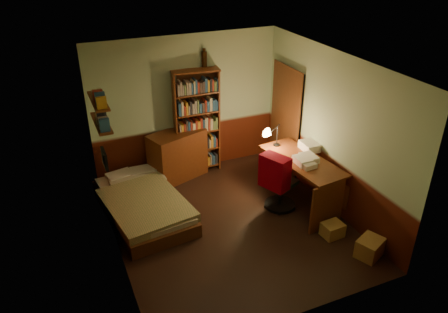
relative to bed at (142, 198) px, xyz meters
name	(u,v)px	position (x,y,z in m)	size (l,w,h in m)	color
floor	(230,225)	(1.19, -0.84, -0.31)	(3.50, 4.00, 0.02)	black
ceiling	(231,63)	(1.19, -0.84, 2.31)	(3.50, 4.00, 0.02)	silver
wall_back	(186,106)	(1.19, 1.17, 1.00)	(3.50, 0.02, 2.60)	#9BB58E
wall_left	(109,176)	(-0.57, -0.84, 1.00)	(0.02, 4.00, 2.60)	#9BB58E
wall_right	(331,132)	(2.95, -0.84, 1.00)	(0.02, 4.00, 2.60)	#9BB58E
wall_front	(306,229)	(1.19, -2.85, 1.00)	(3.50, 0.02, 2.60)	#9BB58E
doorway	(286,120)	(2.91, 0.46, 0.70)	(0.06, 0.90, 2.00)	black
door_trim	(285,121)	(2.88, 0.46, 0.70)	(0.02, 0.98, 2.08)	#492612
bed	(142,198)	(0.00, 0.00, 0.00)	(1.09, 2.04, 0.61)	olive
dresser	(178,155)	(0.90, 0.92, 0.15)	(1.03, 0.51, 0.91)	#582810
mini_stereo	(187,125)	(1.14, 1.05, 0.67)	(0.22, 0.17, 0.12)	#B2B2B7
bookshelf	(197,123)	(1.33, 1.01, 0.70)	(0.86, 0.27, 2.00)	#582810
bottle_left	(204,59)	(1.53, 1.11, 1.84)	(0.07, 0.07, 0.27)	black
bottle_right	(205,59)	(1.56, 1.11, 1.83)	(0.07, 0.07, 0.27)	black
desk	(300,182)	(2.51, -0.75, 0.12)	(0.65, 1.58, 0.85)	#582810
paper_stack	(309,146)	(2.81, -0.50, 0.61)	(0.25, 0.34, 0.14)	silver
desk_lamp	(277,132)	(2.38, -0.13, 0.80)	(0.16, 0.16, 0.52)	black
office_chair	(281,178)	(2.17, -0.71, 0.25)	(0.55, 0.49, 1.10)	#24512F
red_jacket	(277,141)	(1.89, -0.95, 1.08)	(0.26, 0.47, 0.56)	#960214
wall_shelf_lower	(101,123)	(-0.45, 0.26, 1.30)	(0.20, 0.90, 0.03)	#582810
wall_shelf_upper	(98,101)	(-0.45, 0.26, 1.65)	(0.20, 0.90, 0.03)	#582810
framed_picture	(105,159)	(-0.53, -0.24, 0.95)	(0.04, 0.32, 0.26)	black
cardboard_box_a	(370,248)	(2.72, -2.32, -0.16)	(0.37, 0.30, 0.28)	#A37A3C
cardboard_box_b	(332,230)	(2.51, -1.73, -0.19)	(0.31, 0.26, 0.22)	#A37A3C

